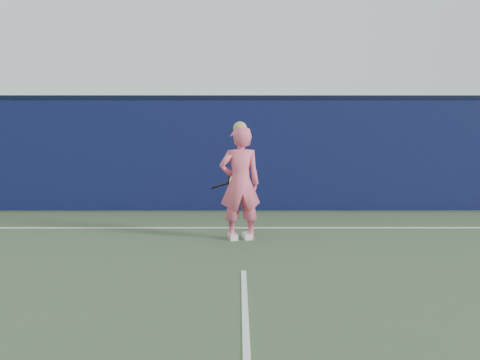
{
  "coord_description": "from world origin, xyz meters",
  "views": [
    {
      "loc": [
        -0.06,
        -5.16,
        1.66
      ],
      "look_at": [
        -0.04,
        3.0,
        0.97
      ],
      "focal_mm": 38.0,
      "sensor_mm": 36.0,
      "label": 1
    }
  ],
  "objects": [
    {
      "name": "ground",
      "position": [
        0.0,
        0.0,
        0.0
      ],
      "size": [
        80.0,
        80.0,
        0.0
      ],
      "primitive_type": "plane",
      "color": "#273B24",
      "rests_on": "ground"
    },
    {
      "name": "racket",
      "position": [
        -0.12,
        3.39,
        0.91
      ],
      "size": [
        0.61,
        0.13,
        0.32
      ],
      "rotation": [
        0.0,
        0.0,
        -0.1
      ],
      "color": "black",
      "rests_on": "ground"
    },
    {
      "name": "wall_cap",
      "position": [
        0.0,
        6.5,
        2.55
      ],
      "size": [
        24.0,
        0.42,
        0.1
      ],
      "primitive_type": "cube",
      "color": "black",
      "rests_on": "backstop_wall"
    },
    {
      "name": "player",
      "position": [
        -0.04,
        3.0,
        0.92
      ],
      "size": [
        0.75,
        0.57,
        1.91
      ],
      "rotation": [
        0.0,
        0.0,
        3.35
      ],
      "color": "#F45F7A",
      "rests_on": "ground"
    },
    {
      "name": "backstop_wall",
      "position": [
        0.0,
        6.5,
        1.25
      ],
      "size": [
        24.0,
        0.4,
        2.5
      ],
      "primitive_type": "cube",
      "color": "#0D103B",
      "rests_on": "ground"
    },
    {
      "name": "court_lines",
      "position": [
        0.0,
        -0.33,
        0.01
      ],
      "size": [
        11.0,
        12.04,
        0.01
      ],
      "color": "white",
      "rests_on": "court_surface"
    }
  ]
}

